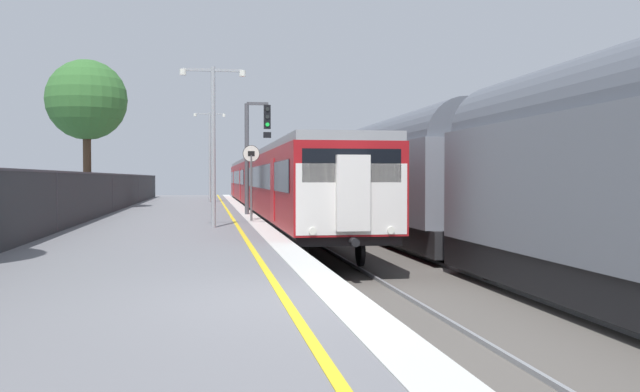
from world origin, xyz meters
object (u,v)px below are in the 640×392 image
(freight_train_adjacent_track, at_px, (363,176))
(signal_gantry, at_px, (254,144))
(platform_lamp_far, at_px, (210,149))
(background_tree_left, at_px, (85,102))
(platform_lamp_mid, at_px, (213,131))
(speed_limit_sign, at_px, (251,173))
(commuter_train_at_platform, at_px, (271,183))

(freight_train_adjacent_track, xyz_separation_m, signal_gantry, (-5.47, -3.49, 1.30))
(platform_lamp_far, bearing_deg, background_tree_left, -125.82)
(freight_train_adjacent_track, height_order, platform_lamp_mid, platform_lamp_mid)
(background_tree_left, bearing_deg, speed_limit_sign, -56.73)
(signal_gantry, xyz_separation_m, platform_lamp_mid, (-1.74, -7.51, 0.02))
(platform_lamp_mid, height_order, platform_lamp_far, platform_lamp_far)
(speed_limit_sign, bearing_deg, freight_train_adjacent_track, 53.65)
(platform_lamp_mid, xyz_separation_m, background_tree_left, (-6.13, 14.45, 2.33))
(platform_lamp_mid, distance_m, background_tree_left, 15.87)
(platform_lamp_far, relative_size, background_tree_left, 0.77)
(speed_limit_sign, height_order, platform_lamp_mid, platform_lamp_mid)
(speed_limit_sign, bearing_deg, platform_lamp_far, 93.89)
(commuter_train_at_platform, relative_size, platform_lamp_far, 7.45)
(freight_train_adjacent_track, xyz_separation_m, speed_limit_sign, (-5.85, -7.95, 0.07))
(freight_train_adjacent_track, xyz_separation_m, background_tree_left, (-13.34, 3.46, 3.64))
(freight_train_adjacent_track, bearing_deg, platform_lamp_mid, -123.24)
(freight_train_adjacent_track, height_order, signal_gantry, signal_gantry)
(freight_train_adjacent_track, bearing_deg, speed_limit_sign, -126.35)
(speed_limit_sign, bearing_deg, commuter_train_at_platform, 81.51)
(speed_limit_sign, bearing_deg, signal_gantry, 85.08)
(platform_lamp_far, height_order, background_tree_left, background_tree_left)
(signal_gantry, height_order, platform_lamp_far, platform_lamp_far)
(freight_train_adjacent_track, height_order, speed_limit_sign, freight_train_adjacent_track)
(platform_lamp_far, bearing_deg, platform_lamp_mid, -90.00)
(signal_gantry, height_order, speed_limit_sign, signal_gantry)
(signal_gantry, bearing_deg, speed_limit_sign, -94.92)
(platform_lamp_mid, relative_size, platform_lamp_far, 0.87)
(freight_train_adjacent_track, height_order, background_tree_left, background_tree_left)
(platform_lamp_mid, bearing_deg, platform_lamp_far, 90.00)
(freight_train_adjacent_track, xyz_separation_m, platform_lamp_far, (-7.20, 11.96, 1.71))
(commuter_train_at_platform, height_order, platform_lamp_far, platform_lamp_far)
(signal_gantry, relative_size, platform_lamp_mid, 0.95)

